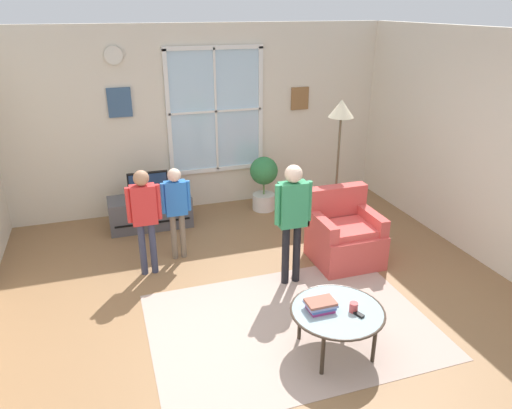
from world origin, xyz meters
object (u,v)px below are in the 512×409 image
object	(u,v)px
armchair	(344,236)
coffee_table	(337,312)
cup	(354,307)
person_blue_shirt	(176,203)
person_red_shirt	(144,211)
floor_lamp	(340,123)
book_stack	(320,305)
remote_near_books	(357,313)
potted_plant_by_window	(264,180)
television	(148,184)
person_green_shirt	(292,211)
tv_stand	(151,212)

from	to	relation	value
armchair	coffee_table	world-z (taller)	armchair
cup	person_blue_shirt	bearing A→B (deg)	117.57
person_red_shirt	floor_lamp	xyz separation A→B (m)	(2.54, 0.34, 0.73)
book_stack	person_red_shirt	distance (m)	2.27
book_stack	person_blue_shirt	xyz separation A→B (m)	(-0.90, 2.11, 0.25)
person_blue_shirt	person_red_shirt	bearing A→B (deg)	-146.02
book_stack	remote_near_books	size ratio (longest dim) A/B	1.86
person_red_shirt	cup	bearing A→B (deg)	-51.56
person_red_shirt	floor_lamp	world-z (taller)	floor_lamp
coffee_table	potted_plant_by_window	distance (m)	3.31
television	person_green_shirt	world-z (taller)	person_green_shirt
coffee_table	floor_lamp	size ratio (longest dim) A/B	0.46
coffee_table	person_green_shirt	world-z (taller)	person_green_shirt
coffee_table	armchair	bearing A→B (deg)	60.11
remote_near_books	floor_lamp	size ratio (longest dim) A/B	0.08
coffee_table	potted_plant_by_window	xyz separation A→B (m)	(0.45, 3.28, 0.07)
armchair	person_red_shirt	size ratio (longest dim) A/B	0.69
person_green_shirt	armchair	bearing A→B (deg)	19.08
television	coffee_table	distance (m)	3.42
armchair	floor_lamp	world-z (taller)	floor_lamp
television	armchair	distance (m)	2.72
tv_stand	armchair	xyz separation A→B (m)	(2.11, -1.70, 0.10)
book_stack	cup	distance (m)	0.29
cup	book_stack	bearing A→B (deg)	157.21
armchair	cup	size ratio (longest dim) A/B	10.05
television	potted_plant_by_window	world-z (taller)	potted_plant_by_window
tv_stand	armchair	world-z (taller)	armchair
cup	person_red_shirt	size ratio (longest dim) A/B	0.07
television	book_stack	xyz separation A→B (m)	(1.12, -3.13, -0.16)
cup	floor_lamp	distance (m)	2.71
tv_stand	remote_near_books	size ratio (longest dim) A/B	8.01
remote_near_books	floor_lamp	distance (m)	2.76
coffee_table	floor_lamp	distance (m)	2.73
television	cup	bearing A→B (deg)	-66.89
potted_plant_by_window	tv_stand	bearing A→B (deg)	-176.74
armchair	book_stack	bearing A→B (deg)	-124.77
cup	armchair	bearing A→B (deg)	64.68
armchair	potted_plant_by_window	distance (m)	1.84
armchair	book_stack	distance (m)	1.75
coffee_table	remote_near_books	bearing A→B (deg)	-39.95
television	coffee_table	world-z (taller)	television
coffee_table	remote_near_books	world-z (taller)	remote_near_books
person_red_shirt	person_blue_shirt	bearing A→B (deg)	33.98
person_red_shirt	tv_stand	bearing A→B (deg)	82.37
coffee_table	person_red_shirt	world-z (taller)	person_red_shirt
person_red_shirt	person_green_shirt	size ratio (longest dim) A/B	0.91
cup	remote_near_books	bearing A→B (deg)	-80.52
tv_stand	person_red_shirt	world-z (taller)	person_red_shirt
coffee_table	floor_lamp	xyz separation A→B (m)	(1.11, 2.24, 1.11)
tv_stand	potted_plant_by_window	size ratio (longest dim) A/B	1.36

